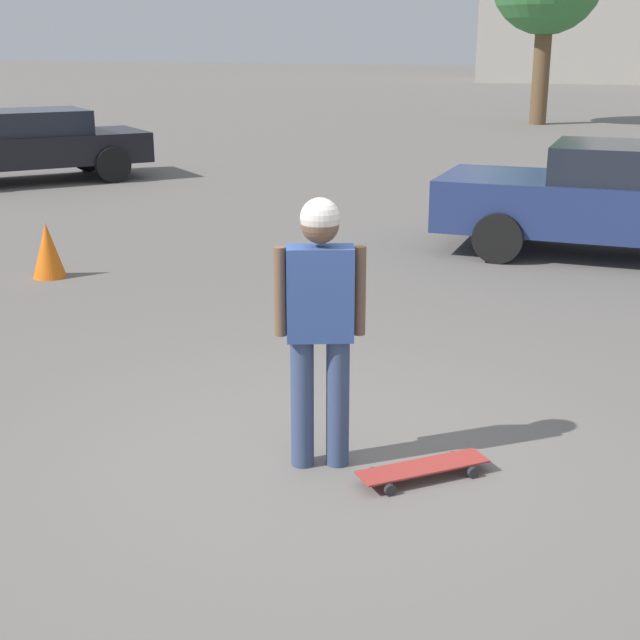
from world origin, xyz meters
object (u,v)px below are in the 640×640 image
person (320,313)px  car_parked_far (29,144)px  skateboard (423,468)px  car_parked_near (630,199)px  traffic_cone (48,250)px

person → car_parked_far: size_ratio=0.38×
skateboard → car_parked_far: (-9.82, -10.32, 0.67)m
skateboard → car_parked_far: bearing=-86.2°
person → skateboard: (-0.03, 0.69, -0.97)m
car_parked_near → skateboard: bearing=82.3°
car_parked_far → traffic_cone: size_ratio=7.15×
skateboard → traffic_cone: bearing=-75.9°
skateboard → car_parked_near: car_parked_near is taller
skateboard → traffic_cone: 6.39m
car_parked_near → car_parked_far: bearing=-13.7°
skateboard → car_parked_near: (-6.89, 1.03, 0.68)m
person → traffic_cone: 5.88m
traffic_cone → skateboard: bearing=56.7°
person → car_parked_near: person is taller
person → car_parked_near: size_ratio=0.37×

